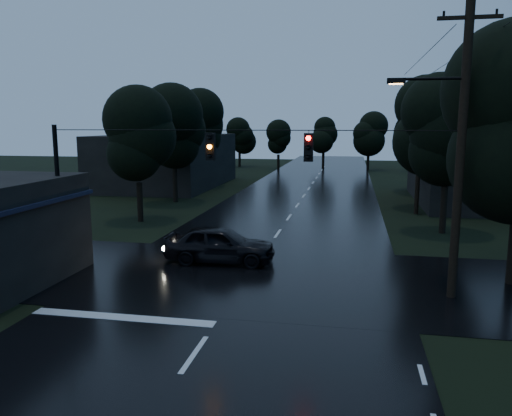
% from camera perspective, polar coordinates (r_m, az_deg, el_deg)
% --- Properties ---
extents(main_road, '(12.00, 120.00, 0.02)m').
position_cam_1_polar(main_road, '(37.48, 4.75, 0.28)').
color(main_road, black).
rests_on(main_road, ground).
extents(cross_street, '(60.00, 9.00, 0.02)m').
position_cam_1_polar(cross_street, '(20.11, -0.87, -7.84)').
color(cross_street, black).
rests_on(cross_street, ground).
extents(building_far_right, '(10.00, 14.00, 4.40)m').
position_cam_1_polar(building_far_right, '(42.19, 24.72, 3.48)').
color(building_far_right, black).
rests_on(building_far_right, ground).
extents(building_far_left, '(10.00, 16.00, 5.00)m').
position_cam_1_polar(building_far_left, '(50.23, -10.07, 5.38)').
color(building_far_left, black).
rests_on(building_far_left, ground).
extents(utility_pole_main, '(3.50, 0.30, 10.00)m').
position_cam_1_polar(utility_pole_main, '(18.14, 22.10, 6.48)').
color(utility_pole_main, black).
rests_on(utility_pole_main, ground).
extents(utility_pole_far, '(2.00, 0.30, 7.50)m').
position_cam_1_polar(utility_pole_far, '(35.13, 18.13, 5.59)').
color(utility_pole_far, black).
rests_on(utility_pole_far, ground).
extents(anchor_pole_left, '(0.18, 0.18, 6.00)m').
position_cam_1_polar(anchor_pole_left, '(21.36, -21.59, 0.77)').
color(anchor_pole_left, black).
rests_on(anchor_pole_left, ground).
extents(span_signals, '(15.00, 0.37, 1.12)m').
position_cam_1_polar(span_signals, '(18.11, 0.16, 7.13)').
color(span_signals, black).
rests_on(span_signals, ground).
extents(tree_left_a, '(3.92, 3.92, 8.26)m').
position_cam_1_polar(tree_left_a, '(31.57, -13.40, 7.89)').
color(tree_left_a, black).
rests_on(tree_left_a, ground).
extents(tree_left_b, '(4.20, 4.20, 8.85)m').
position_cam_1_polar(tree_left_b, '(39.20, -9.39, 8.84)').
color(tree_left_b, black).
rests_on(tree_left_b, ground).
extents(tree_left_c, '(4.48, 4.48, 9.44)m').
position_cam_1_polar(tree_left_c, '(48.88, -5.97, 9.46)').
color(tree_left_c, black).
rests_on(tree_left_c, ground).
extents(tree_right_a, '(4.20, 4.20, 8.85)m').
position_cam_1_polar(tree_right_a, '(29.23, 21.12, 8.14)').
color(tree_right_a, black).
rests_on(tree_right_a, ground).
extents(tree_right_b, '(4.48, 4.48, 9.44)m').
position_cam_1_polar(tree_right_b, '(37.22, 19.93, 8.95)').
color(tree_right_b, black).
rests_on(tree_right_b, ground).
extents(tree_right_c, '(4.76, 4.76, 10.03)m').
position_cam_1_polar(tree_right_c, '(47.21, 18.81, 9.47)').
color(tree_right_c, black).
rests_on(tree_right_c, ground).
extents(car, '(4.88, 2.10, 1.64)m').
position_cam_1_polar(car, '(21.98, -4.14, -4.14)').
color(car, black).
rests_on(car, ground).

